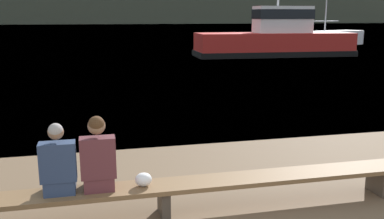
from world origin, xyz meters
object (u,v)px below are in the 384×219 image
shopping_bag (143,180)px  tugboat_red (276,40)px  person_right (98,158)px  person_left (58,165)px  bench_main (164,190)px  moored_sailboat (327,38)px

shopping_bag → tugboat_red: tugboat_red is taller
person_right → tugboat_red: size_ratio=0.09×
person_left → shopping_bag: size_ratio=4.18×
bench_main → moored_sailboat: 36.60m
person_left → person_right: size_ratio=0.94×
bench_main → shopping_bag: shopping_bag is taller
tugboat_red → bench_main: bearing=154.8°
tugboat_red → moored_sailboat: size_ratio=1.29×
shopping_bag → bench_main: bearing=-1.2°
bench_main → moored_sailboat: (20.31, 30.45, 0.30)m
bench_main → person_right: (-0.86, 0.00, 0.52)m
person_left → tugboat_red: bearing=59.8°
person_right → person_left: bearing=179.6°
person_left → moored_sailboat: size_ratio=0.11×
bench_main → moored_sailboat: size_ratio=0.87×
person_left → moored_sailboat: bearing=54.6°
bench_main → person_left: 1.44m
person_left → bench_main: bearing=-0.3°
shopping_bag → moored_sailboat: 36.75m
tugboat_red → moored_sailboat: 12.29m
bench_main → moored_sailboat: moored_sailboat is taller
person_left → tugboat_red: tugboat_red is taller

